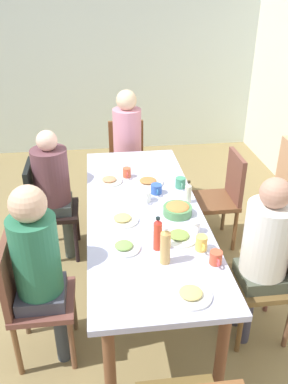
% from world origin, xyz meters
% --- Properties ---
extents(ground_plane, '(7.38, 7.38, 0.00)m').
position_xyz_m(ground_plane, '(0.00, 0.00, 0.00)').
color(ground_plane, olive).
extents(wall_left, '(0.12, 4.13, 2.60)m').
position_xyz_m(wall_left, '(-3.14, 0.00, 1.30)').
color(wall_left, silver).
rests_on(wall_left, ground_plane).
extents(dining_table, '(2.26, 0.85, 0.74)m').
position_xyz_m(dining_table, '(0.00, 0.00, 0.66)').
color(dining_table, '#B5B7D6').
rests_on(dining_table, ground_plane).
extents(chair_1, '(0.40, 0.40, 0.90)m').
position_xyz_m(chair_1, '(-0.57, 0.80, 0.51)').
color(chair_1, brown).
rests_on(chair_1, ground_plane).
extents(chair_2, '(0.40, 0.40, 0.90)m').
position_xyz_m(chair_2, '(0.57, 0.80, 0.51)').
color(chair_2, brown).
rests_on(chair_2, ground_plane).
extents(person_2, '(0.31, 0.31, 1.23)m').
position_xyz_m(person_2, '(0.57, 0.71, 0.74)').
color(person_2, '#373644').
rests_on(person_2, ground_plane).
extents(chair_3, '(0.40, 0.40, 0.90)m').
position_xyz_m(chair_3, '(0.57, -0.80, 0.51)').
color(chair_3, brown).
rests_on(chair_3, ground_plane).
extents(person_3, '(0.30, 0.30, 1.27)m').
position_xyz_m(person_3, '(0.57, -0.71, 0.76)').
color(person_3, '#41363C').
rests_on(person_3, ground_plane).
extents(chair_4, '(0.40, 0.40, 0.90)m').
position_xyz_m(chair_4, '(-1.51, 0.00, 0.51)').
color(chair_4, brown).
rests_on(chair_4, ground_plane).
extents(person_4, '(0.30, 0.30, 1.28)m').
position_xyz_m(person_4, '(-1.42, 0.00, 0.76)').
color(person_4, '#5B5247').
rests_on(person_4, ground_plane).
extents(chair_5, '(0.40, 0.40, 0.90)m').
position_xyz_m(chair_5, '(-0.57, -0.80, 0.51)').
color(chair_5, black).
rests_on(chair_5, ground_plane).
extents(person_5, '(0.30, 0.30, 1.19)m').
position_xyz_m(person_5, '(-0.57, -0.71, 0.71)').
color(person_5, '#47403E').
rests_on(person_5, ground_plane).
extents(plate_0, '(0.21, 0.21, 0.04)m').
position_xyz_m(plate_0, '(0.47, -0.19, 0.75)').
color(plate_0, silver).
rests_on(plate_0, dining_table).
extents(plate_1, '(0.22, 0.22, 0.04)m').
position_xyz_m(plate_1, '(-0.49, -0.24, 0.75)').
color(plate_1, silver).
rests_on(plate_1, dining_table).
extents(plate_2, '(0.23, 0.23, 0.04)m').
position_xyz_m(plate_2, '(0.95, 0.14, 0.75)').
color(plate_2, silver).
rests_on(plate_2, dining_table).
extents(plate_3, '(0.25, 0.25, 0.04)m').
position_xyz_m(plate_3, '(0.40, 0.19, 0.75)').
color(plate_3, white).
rests_on(plate_3, dining_table).
extents(plate_4, '(0.26, 0.26, 0.04)m').
position_xyz_m(plate_4, '(-0.43, 0.09, 0.75)').
color(plate_4, silver).
rests_on(plate_4, dining_table).
extents(plate_5, '(0.23, 0.23, 0.04)m').
position_xyz_m(plate_5, '(0.14, -0.17, 0.75)').
color(plate_5, white).
rests_on(plate_5, dining_table).
extents(bowl_0, '(0.21, 0.21, 0.08)m').
position_xyz_m(bowl_0, '(0.10, 0.24, 0.78)').
color(bowl_0, '#4E864E').
rests_on(bowl_0, dining_table).
extents(cup_0, '(0.11, 0.08, 0.08)m').
position_xyz_m(cup_0, '(0.69, 0.35, 0.78)').
color(cup_0, '#C64F33').
rests_on(cup_0, dining_table).
extents(cup_1, '(0.12, 0.08, 0.09)m').
position_xyz_m(cup_1, '(-0.32, 0.34, 0.78)').
color(cup_1, '#3D8664').
rests_on(cup_1, dining_table).
extents(cup_2, '(0.11, 0.08, 0.09)m').
position_xyz_m(cup_2, '(0.34, 0.31, 0.78)').
color(cup_2, white).
rests_on(cup_2, dining_table).
extents(cup_3, '(0.11, 0.08, 0.10)m').
position_xyz_m(cup_3, '(0.54, 0.30, 0.79)').
color(cup_3, '#EFBE52').
rests_on(cup_3, dining_table).
extents(cup_4, '(0.12, 0.08, 0.09)m').
position_xyz_m(cup_4, '(-0.13, 0.03, 0.78)').
color(cup_4, white).
rests_on(cup_4, dining_table).
extents(cup_5, '(0.11, 0.07, 0.08)m').
position_xyz_m(cup_5, '(-0.57, -0.08, 0.78)').
color(cup_5, '#CB5637').
rests_on(cup_5, dining_table).
extents(cup_6, '(0.13, 0.09, 0.08)m').
position_xyz_m(cup_6, '(-0.24, 0.13, 0.78)').
color(cup_6, '#2F55A5').
rests_on(cup_6, dining_table).
extents(bottle_0, '(0.05, 0.05, 0.24)m').
position_xyz_m(bottle_0, '(0.50, 0.03, 0.85)').
color(bottle_0, red).
rests_on(bottle_0, dining_table).
extents(bottle_1, '(0.05, 0.05, 0.18)m').
position_xyz_m(bottle_1, '(-0.07, 0.35, 0.82)').
color(bottle_1, silver).
rests_on(bottle_1, dining_table).
extents(bottle_2, '(0.06, 0.06, 0.25)m').
position_xyz_m(bottle_2, '(0.64, 0.05, 0.86)').
color(bottle_2, tan).
rests_on(bottle_2, dining_table).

